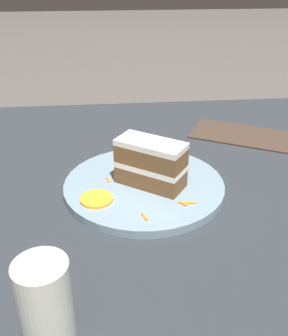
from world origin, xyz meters
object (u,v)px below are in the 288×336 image
cake_slice (151,163)px  menu_card (247,136)px  plate (144,186)px  cream_dollop (128,149)px  drinking_glass (46,304)px  orange_garnish (96,199)px

cake_slice → menu_card: size_ratio=0.51×
plate → cream_dollop: (-0.10, -0.02, 0.03)m
drinking_glass → orange_garnish: bearing=168.3°
drinking_glass → menu_card: drinking_glass is taller
drinking_glass → menu_card: size_ratio=0.39×
cake_slice → cream_dollop: size_ratio=2.17×
cake_slice → plate: bearing=-86.8°
drinking_glass → menu_card: bearing=141.8°
cream_dollop → drinking_glass: drinking_glass is taller
orange_garnish → plate: bearing=120.9°
cream_dollop → orange_garnish: 0.17m
plate → drinking_glass: bearing=-24.6°
plate → menu_card: plate is taller
menu_card → drinking_glass: bearing=170.1°
orange_garnish → menu_card: orange_garnish is taller
cream_dollop → menu_card: (-0.11, 0.30, -0.03)m
cake_slice → drinking_glass: bearing=8.5°
cream_dollop → menu_card: size_ratio=0.23×
cream_dollop → menu_card: cream_dollop is taller
cake_slice → menu_card: 0.35m
menu_card → cream_dollop: bearing=139.4°
cream_dollop → orange_garnish: bearing=-22.1°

